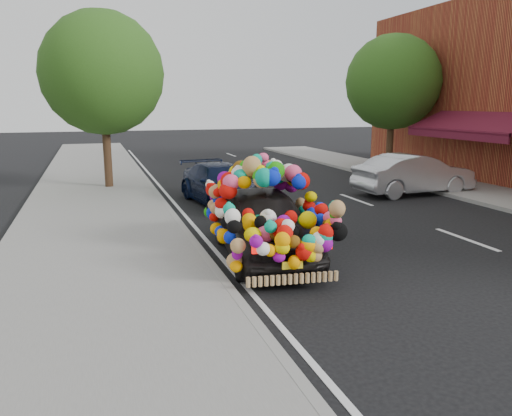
{
  "coord_description": "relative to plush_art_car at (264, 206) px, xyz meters",
  "views": [
    {
      "loc": [
        -4.31,
        -8.85,
        3.01
      ],
      "look_at": [
        -1.16,
        0.74,
        0.89
      ],
      "focal_mm": 35.0,
      "sensor_mm": 36.0,
      "label": 1
    }
  ],
  "objects": [
    {
      "name": "sidewalk",
      "position": [
        -3.14,
        -0.23,
        -0.97
      ],
      "size": [
        4.0,
        60.0,
        0.12
      ],
      "primitive_type": "cube",
      "color": "gray",
      "rests_on": "ground"
    },
    {
      "name": "tree_near_sidewalk",
      "position": [
        -2.64,
        9.27,
        2.99
      ],
      "size": [
        4.2,
        4.2,
        6.13
      ],
      "color": "#332114",
      "rests_on": "ground"
    },
    {
      "name": "kerb",
      "position": [
        -1.19,
        -0.23,
        -0.97
      ],
      "size": [
        0.15,
        60.0,
        0.13
      ],
      "primitive_type": "cube",
      "color": "gray",
      "rests_on": "ground"
    },
    {
      "name": "tree_far_b",
      "position": [
        9.16,
        9.77,
        2.86
      ],
      "size": [
        4.0,
        4.0,
        5.9
      ],
      "color": "#332114",
      "rests_on": "ground"
    },
    {
      "name": "lane_markings",
      "position": [
        4.76,
        -0.23,
        -1.02
      ],
      "size": [
        6.0,
        50.0,
        0.01
      ],
      "primitive_type": null,
      "color": "silver",
      "rests_on": "ground"
    },
    {
      "name": "plush_art_car",
      "position": [
        0.0,
        0.0,
        0.0
      ],
      "size": [
        2.42,
        4.42,
        2.03
      ],
      "rotation": [
        0.0,
        0.0,
        -0.11
      ],
      "color": "black",
      "rests_on": "ground"
    },
    {
      "name": "navy_sedan",
      "position": [
        0.54,
        5.44,
        -0.42
      ],
      "size": [
        2.17,
        4.35,
        1.21
      ],
      "primitive_type": "imported",
      "rotation": [
        0.0,
        0.0,
        0.12
      ],
      "color": "black",
      "rests_on": "ground"
    },
    {
      "name": "silver_hatchback",
      "position": [
        7.1,
        5.06,
        -0.35
      ],
      "size": [
        4.2,
        1.66,
        1.36
      ],
      "primitive_type": "imported",
      "rotation": [
        0.0,
        0.0,
        1.63
      ],
      "color": "#B1B2B9",
      "rests_on": "ground"
    },
    {
      "name": "ground",
      "position": [
        1.16,
        -0.23,
        -1.03
      ],
      "size": [
        100.0,
        100.0,
        0.0
      ],
      "primitive_type": "plane",
      "color": "black",
      "rests_on": "ground"
    }
  ]
}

